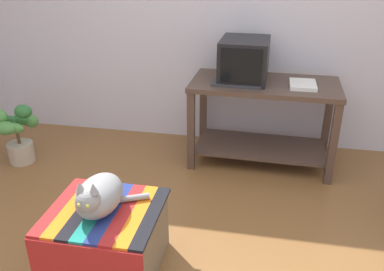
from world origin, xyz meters
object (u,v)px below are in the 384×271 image
keyboard (237,84)px  cat (99,196)px  potted_plant (17,133)px  desk (263,109)px  book (303,85)px  tv_monitor (244,60)px  ottoman_with_blanket (107,239)px

keyboard → cat: (-0.62, -1.41, -0.23)m
cat → keyboard: bearing=66.1°
potted_plant → desk: bearing=11.6°
cat → desk: bearing=61.1°
book → potted_plant: 2.47m
tv_monitor → book: size_ratio=1.84×
tv_monitor → book: 0.52m
tv_monitor → keyboard: (-0.04, -0.17, -0.15)m
tv_monitor → cat: 1.76m
desk → book: 0.40m
tv_monitor → potted_plant: size_ratio=0.88×
tv_monitor → keyboard: size_ratio=1.23×
cat → potted_plant: cat is taller
ottoman_with_blanket → potted_plant: 1.68m
tv_monitor → potted_plant: (-1.91, -0.47, -0.62)m
desk → book: size_ratio=4.61×
book → cat: book is taller
tv_monitor → ottoman_with_blanket: size_ratio=0.78×
desk → ottoman_with_blanket: desk is taller
desk → book: (0.30, -0.05, 0.25)m
book → desk: bearing=169.8°
ottoman_with_blanket → cat: size_ratio=1.62×
tv_monitor → ottoman_with_blanket: tv_monitor is taller
tv_monitor → cat: tv_monitor is taller
cat → potted_plant: bearing=138.0°
potted_plant → ottoman_with_blanket: bearing=-41.0°
keyboard → ottoman_with_blanket: bearing=-110.7°
keyboard → book: 0.53m
keyboard → potted_plant: 1.95m
book → potted_plant: bearing=-171.0°
ottoman_with_blanket → cat: bearing=-122.8°
book → potted_plant: size_ratio=0.48×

